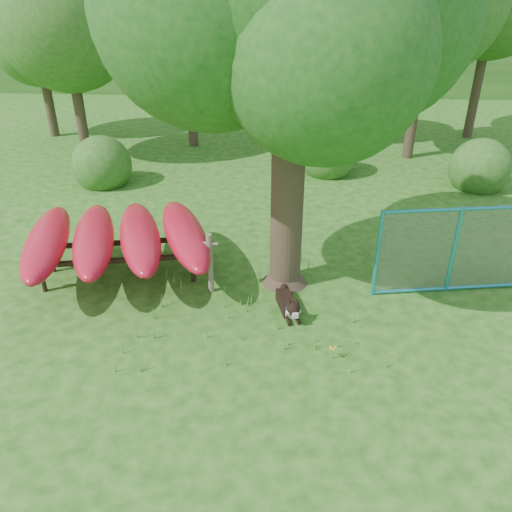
# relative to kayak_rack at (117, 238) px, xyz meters

# --- Properties ---
(ground) EXTENTS (80.00, 80.00, 0.00)m
(ground) POSITION_rel_kayak_rack_xyz_m (2.70, -1.95, -0.91)
(ground) COLOR #1C5010
(ground) RESTS_ON ground
(wooden_post) EXTENTS (0.34, 0.12, 1.27)m
(wooden_post) POSITION_rel_kayak_rack_xyz_m (1.98, -0.45, -0.24)
(wooden_post) COLOR #665B4C
(wooden_post) RESTS_ON ground
(kayak_rack) EXTENTS (4.54, 4.06, 1.19)m
(kayak_rack) POSITION_rel_kayak_rack_xyz_m (0.00, 0.00, 0.00)
(kayak_rack) COLOR black
(kayak_rack) RESTS_ON ground
(husky_dog) EXTENTS (0.50, 1.12, 0.50)m
(husky_dog) POSITION_rel_kayak_rack_xyz_m (3.54, -1.12, -0.74)
(husky_dog) COLOR black
(husky_dog) RESTS_ON ground
(fence_section) EXTENTS (3.09, 0.61, 3.04)m
(fence_section) POSITION_rel_kayak_rack_xyz_m (6.70, -0.10, 0.00)
(fence_section) COLOR teal
(fence_section) RESTS_ON ground
(wildflower_clump) EXTENTS (0.11, 0.11, 0.25)m
(wildflower_clump) POSITION_rel_kayak_rack_xyz_m (4.27, -2.39, -0.71)
(wildflower_clump) COLOR #4A9731
(wildflower_clump) RESTS_ON ground
(bg_tree_a) EXTENTS (4.40, 4.40, 6.70)m
(bg_tree_a) POSITION_rel_kayak_rack_xyz_m (-3.80, 8.05, 3.57)
(bg_tree_a) COLOR #35281D
(bg_tree_a) RESTS_ON ground
(bg_tree_c) EXTENTS (4.00, 4.00, 6.12)m
(bg_tree_c) POSITION_rel_kayak_rack_xyz_m (4.20, 11.05, 3.20)
(bg_tree_c) COLOR #35281D
(bg_tree_c) RESTS_ON ground
(bg_tree_d) EXTENTS (4.80, 4.80, 7.50)m
(bg_tree_d) POSITION_rel_kayak_rack_xyz_m (7.70, 9.05, 4.17)
(bg_tree_d) COLOR #35281D
(bg_tree_d) RESTS_ON ground
(bg_tree_f) EXTENTS (3.60, 3.60, 5.55)m
(bg_tree_f) POSITION_rel_kayak_rack_xyz_m (-6.30, 11.05, 2.82)
(bg_tree_f) COLOR #35281D
(bg_tree_f) RESTS_ON ground
(shrub_left) EXTENTS (1.80, 1.80, 1.80)m
(shrub_left) POSITION_rel_kayak_rack_xyz_m (-2.30, 5.55, -0.91)
(shrub_left) COLOR #27571C
(shrub_left) RESTS_ON ground
(shrub_right) EXTENTS (1.80, 1.80, 1.80)m
(shrub_right) POSITION_rel_kayak_rack_xyz_m (9.20, 6.05, -0.91)
(shrub_right) COLOR #27571C
(shrub_right) RESTS_ON ground
(shrub_mid) EXTENTS (1.80, 1.80, 1.80)m
(shrub_mid) POSITION_rel_kayak_rack_xyz_m (4.70, 7.05, -0.91)
(shrub_mid) COLOR #27571C
(shrub_mid) RESTS_ON ground
(wooded_hillside) EXTENTS (80.00, 12.00, 6.00)m
(wooded_hillside) POSITION_rel_kayak_rack_xyz_m (2.70, 26.05, 2.09)
(wooded_hillside) COLOR #27571C
(wooded_hillside) RESTS_ON ground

